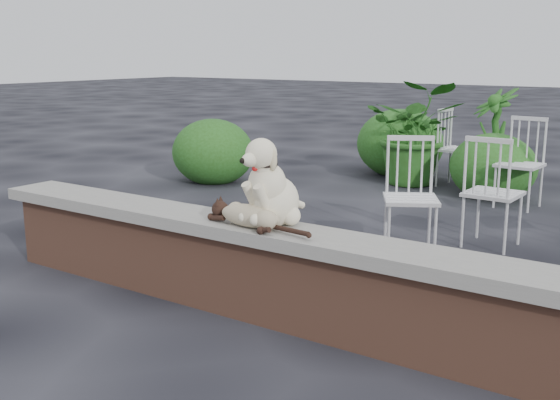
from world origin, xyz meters
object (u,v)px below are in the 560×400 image
Objects in this scene: cat at (250,214)px; chair_c at (493,191)px; dog at (275,180)px; potted_plant_b at (494,135)px; chair_a at (411,197)px; potted_plant_a at (416,133)px; chair_e at (458,148)px; chair_b at (520,163)px.

cat is 2.52m from chair_c.
dog is 0.46× the size of potted_plant_b.
chair_a reaches higher than cat.
potted_plant_a is (-0.99, 4.43, -0.21)m from dog.
dog is 0.58× the size of chair_c.
potted_plant_a is (-0.48, -0.15, 0.17)m from chair_e.
cat is (-0.08, -0.15, -0.19)m from dog.
potted_plant_a is 1.04m from potted_plant_b.
potted_plant_b is at bearing -70.78° from chair_c.
potted_plant_a reaches higher than potted_plant_b.
chair_b is (0.50, 4.01, -0.19)m from cat.
chair_e is at bearing 146.50° from chair_b.
chair_c is 0.80× the size of potted_plant_b.
chair_c is 2.72m from potted_plant_a.
cat is 0.78× the size of potted_plant_b.
chair_b is at bearing -123.68° from chair_e.
potted_plant_a reaches higher than chair_a.
cat is 4.67m from potted_plant_a.
potted_plant_a reaches higher than chair_c.
potted_plant_b is (0.72, 0.75, -0.05)m from potted_plant_a.
chair_b and chair_e have the same top height.
chair_b is at bearing -80.16° from chair_c.
chair_a is 2.99m from chair_e.
chair_e is at bearing -111.45° from potted_plant_b.
potted_plant_a is at bearing 112.71° from cat.
dog is 4.55m from potted_plant_a.
chair_e is at bearing 73.54° from chair_a.
chair_e reaches higher than cat.
chair_b is 1.62m from chair_c.
chair_c is 3.06m from potted_plant_b.
dog reaches higher than chair_a.
chair_c is 0.74× the size of potted_plant_a.
potted_plant_b reaches higher than chair_b.
chair_c is (1.14, -2.33, 0.00)m from chair_e.
chair_e is 0.65m from potted_plant_b.
potted_plant_a reaches higher than chair_b.
potted_plant_a is at bearing -51.29° from chair_c.
potted_plant_a is (-1.40, 0.57, 0.17)m from chair_b.
chair_a is 0.80× the size of potted_plant_b.
chair_c is at bearing -53.23° from potted_plant_a.
chair_b is 2.21m from chair_a.
potted_plant_b is (-0.43, 3.51, 0.12)m from chair_a.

